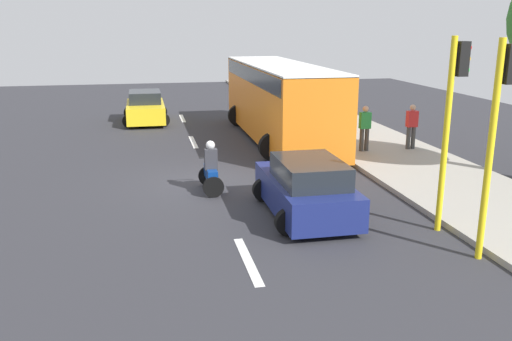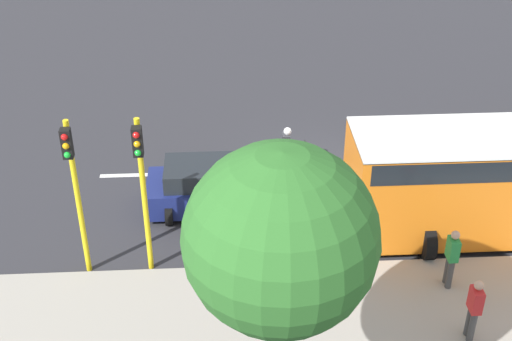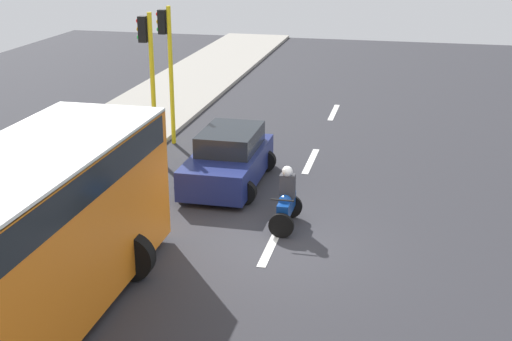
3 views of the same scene
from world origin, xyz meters
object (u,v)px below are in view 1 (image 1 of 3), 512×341
Objects in this scene: motorcycle at (211,170)px; pedestrian_near_signal at (365,127)px; car_dark_blue at (306,189)px; traffic_light_midblock at (452,107)px; pedestrian_by_tree at (412,125)px; city_bus at (279,96)px; traffic_light_corner at (498,120)px; car_yellow_cab at (145,108)px.

pedestrian_near_signal is (6.18, 3.47, 0.42)m from motorcycle.
car_dark_blue is 2.57× the size of motorcycle.
traffic_light_midblock is (2.87, -1.62, 2.22)m from car_dark_blue.
car_dark_blue is at bearing -124.01° from pedestrian_near_signal.
car_dark_blue is at bearing -134.71° from pedestrian_by_tree.
traffic_light_midblock is at bearing -39.98° from motorcycle.
motorcycle is at bearing -118.72° from city_bus.
motorcycle is at bearing 130.53° from traffic_light_corner.
car_dark_blue is 0.87× the size of traffic_light_corner.
traffic_light_midblock is at bearing -29.51° from car_dark_blue.
traffic_light_midblock is (-3.06, -7.61, 1.87)m from pedestrian_by_tree.
pedestrian_near_signal is 1.00× the size of pedestrian_by_tree.
pedestrian_by_tree is 8.42m from traffic_light_midblock.
pedestrian_by_tree is 9.93m from traffic_light_corner.
motorcycle reaches higher than car_dark_blue.
pedestrian_by_tree is at bearing -38.04° from city_bus.
traffic_light_midblock is (-1.20, -7.65, 1.87)m from pedestrian_near_signal.
city_bus is at bearing -45.09° from car_yellow_cab.
city_bus reaches higher than pedestrian_near_signal.
car_yellow_cab is at bearing 137.84° from pedestrian_by_tree.
pedestrian_near_signal is 9.56m from traffic_light_corner.
traffic_light_corner reaches higher than city_bus.
traffic_light_corner is (4.98, -5.83, 2.29)m from motorcycle.
traffic_light_midblock reaches higher than motorcycle.
city_bus is at bearing 126.32° from pedestrian_near_signal.
motorcycle is at bearing -150.68° from pedestrian_near_signal.
traffic_light_corner is at bearing -48.79° from car_dark_blue.
motorcycle is 0.34× the size of traffic_light_midblock.
car_yellow_cab is 17.90m from traffic_light_midblock.
car_yellow_cab is at bearing 112.16° from traffic_light_midblock.
pedestrian_by_tree is (5.93, 5.99, 0.35)m from car_dark_blue.
car_yellow_cab is 19.43m from traffic_light_corner.
traffic_light_corner is at bearing -49.47° from motorcycle.
pedestrian_by_tree reaches higher than car_dark_blue.
traffic_light_midblock is at bearing 90.00° from traffic_light_corner.
pedestrian_near_signal is at bearing 29.32° from motorcycle.
car_yellow_cab is at bearing 134.91° from city_bus.
traffic_light_midblock reaches higher than car_dark_blue.
car_yellow_cab is 13.17m from pedestrian_by_tree.
city_bus is at bearing 141.96° from pedestrian_by_tree.
car_dark_blue is at bearing 131.21° from traffic_light_corner.
city_bus is at bearing 96.51° from traffic_light_midblock.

